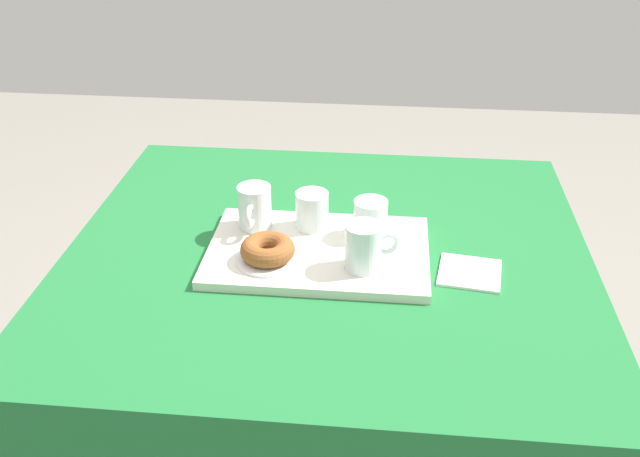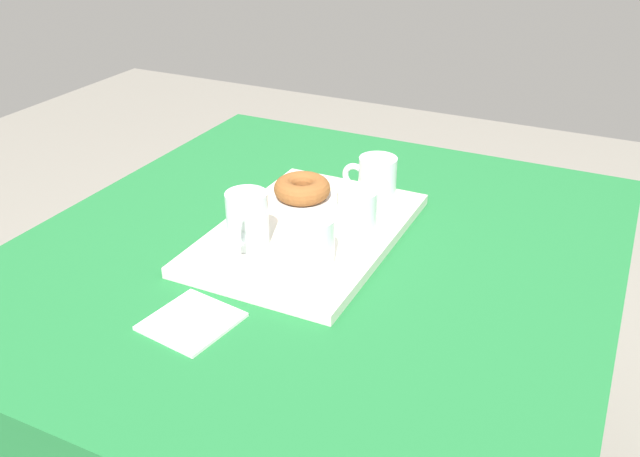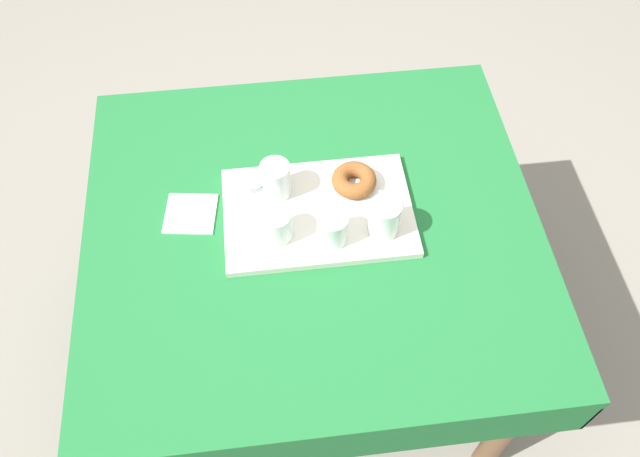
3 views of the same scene
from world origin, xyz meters
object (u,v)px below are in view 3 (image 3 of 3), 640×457
object	(u,v)px
water_glass_near	(332,229)
donut_plate_left	(354,186)
dining_table	(313,246)
sugar_donut_left	(354,180)
paper_napkin	(191,214)
tea_mug_right	(384,218)
serving_tray	(318,212)
tea_mug_left	(275,181)
water_glass_far	(276,226)

from	to	relation	value
water_glass_near	donut_plate_left	distance (m)	0.17
dining_table	donut_plate_left	xyz separation A→B (m)	(-0.12, -0.09, 0.12)
donut_plate_left	dining_table	bearing A→B (deg)	38.07
sugar_donut_left	paper_napkin	xyz separation A→B (m)	(0.42, 0.02, -0.04)
tea_mug_right	sugar_donut_left	xyz separation A→B (m)	(0.05, -0.14, -0.02)
serving_tray	donut_plate_left	size ratio (longest dim) A/B	3.47
serving_tray	tea_mug_right	size ratio (longest dim) A/B	4.14
donut_plate_left	sugar_donut_left	world-z (taller)	sugar_donut_left
donut_plate_left	paper_napkin	xyz separation A→B (m)	(0.42, 0.02, -0.02)
serving_tray	tea_mug_right	xyz separation A→B (m)	(-0.15, 0.08, 0.06)
water_glass_near	paper_napkin	bearing A→B (deg)	-20.44
dining_table	paper_napkin	xyz separation A→B (m)	(0.30, -0.07, 0.10)
tea_mug_right	paper_napkin	world-z (taller)	tea_mug_right
tea_mug_left	sugar_donut_left	distance (m)	0.20
dining_table	water_glass_near	distance (m)	0.17
serving_tray	tea_mug_left	xyz separation A→B (m)	(0.10, -0.07, 0.06)
water_glass_far	paper_napkin	size ratio (longest dim) A/B	0.68
tea_mug_right	paper_napkin	distance (m)	0.49
dining_table	tea_mug_left	bearing A→B (deg)	-49.86
paper_napkin	tea_mug_right	bearing A→B (deg)	166.21
tea_mug_left	water_glass_far	size ratio (longest dim) A/B	1.31
water_glass_far	sugar_donut_left	world-z (taller)	water_glass_far
water_glass_near	paper_napkin	size ratio (longest dim) A/B	0.68
serving_tray	tea_mug_left	world-z (taller)	tea_mug_left
tea_mug_right	donut_plate_left	xyz separation A→B (m)	(0.05, -0.14, -0.04)
donut_plate_left	paper_napkin	world-z (taller)	donut_plate_left
water_glass_far	donut_plate_left	size ratio (longest dim) A/B	0.63
donut_plate_left	tea_mug_left	bearing A→B (deg)	-1.93
tea_mug_right	sugar_donut_left	size ratio (longest dim) A/B	1.00
sugar_donut_left	paper_napkin	size ratio (longest dim) A/B	0.91
water_glass_far	donut_plate_left	bearing A→B (deg)	-148.65
tea_mug_right	sugar_donut_left	distance (m)	0.15
tea_mug_right	water_glass_near	distance (m)	0.13
sugar_donut_left	paper_napkin	bearing A→B (deg)	3.14
tea_mug_left	tea_mug_right	distance (m)	0.29
sugar_donut_left	paper_napkin	distance (m)	0.42
donut_plate_left	paper_napkin	size ratio (longest dim) A/B	1.08
dining_table	paper_napkin	bearing A→B (deg)	-12.71
serving_tray	sugar_donut_left	xyz separation A→B (m)	(-0.10, -0.06, 0.04)
tea_mug_left	donut_plate_left	world-z (taller)	tea_mug_left
water_glass_far	water_glass_near	bearing A→B (deg)	169.23
dining_table	water_glass_far	xyz separation A→B (m)	(0.09, 0.03, 0.15)
tea_mug_left	tea_mug_right	world-z (taller)	same
tea_mug_left	donut_plate_left	bearing A→B (deg)	178.07
dining_table	sugar_donut_left	bearing A→B (deg)	-141.93
tea_mug_left	tea_mug_right	bearing A→B (deg)	149.91
tea_mug_left	paper_napkin	size ratio (longest dim) A/B	0.89
tea_mug_left	water_glass_near	bearing A→B (deg)	128.06
donut_plate_left	tea_mug_right	bearing A→B (deg)	110.38
dining_table	water_glass_near	size ratio (longest dim) A/B	13.38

